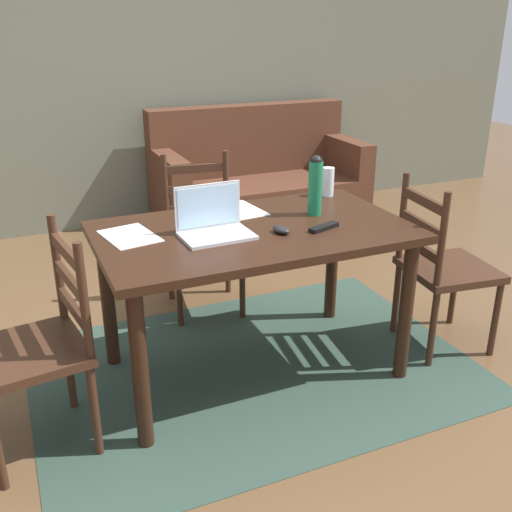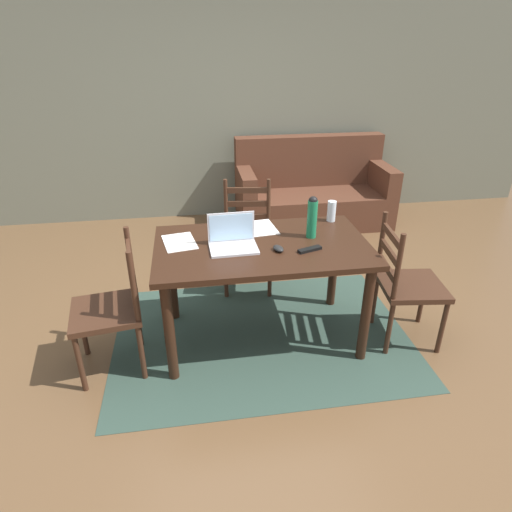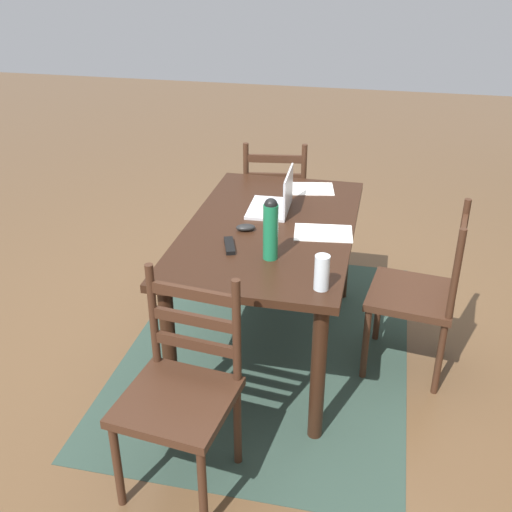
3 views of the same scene
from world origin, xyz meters
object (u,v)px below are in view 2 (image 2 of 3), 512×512
object	(u,v)px
couch	(312,193)
water_bottle	(312,216)
tv_remote	(310,249)
dining_table	(262,258)
laptop	(233,239)
chair_far_head	(248,238)
drinking_glass	(332,211)
computer_mouse	(278,248)
chair_left_near	(112,309)
chair_right_near	(406,285)

from	to	relation	value
couch	water_bottle	distance (m)	2.29
couch	tv_remote	distance (m)	2.48
dining_table	laptop	bearing A→B (deg)	-178.88
chair_far_head	water_bottle	xyz separation A→B (m)	(0.36, -0.74, 0.47)
dining_table	chair_far_head	size ratio (longest dim) A/B	1.56
couch	tv_remote	world-z (taller)	couch
laptop	drinking_glass	bearing A→B (deg)	23.27
water_bottle	computer_mouse	xyz separation A→B (m)	(-0.28, -0.19, -0.14)
dining_table	water_bottle	distance (m)	0.46
chair_far_head	water_bottle	world-z (taller)	water_bottle
chair_left_near	drinking_glass	size ratio (longest dim) A/B	5.94
laptop	tv_remote	size ratio (longest dim) A/B	1.93
couch	computer_mouse	world-z (taller)	couch
couch	drinking_glass	size ratio (longest dim) A/B	11.25
chair_left_near	computer_mouse	xyz separation A→B (m)	(1.12, 0.05, 0.33)
tv_remote	drinking_glass	bearing A→B (deg)	-50.62
couch	laptop	size ratio (longest dim) A/B	5.49
dining_table	couch	size ratio (longest dim) A/B	0.82
chair_right_near	computer_mouse	distance (m)	1.00
laptop	water_bottle	world-z (taller)	water_bottle
chair_far_head	drinking_glass	world-z (taller)	chair_far_head
chair_far_head	tv_remote	xyz separation A→B (m)	(0.29, -0.95, 0.33)
water_bottle	tv_remote	xyz separation A→B (m)	(-0.07, -0.22, -0.15)
tv_remote	computer_mouse	bearing A→B (deg)	62.27
chair_far_head	computer_mouse	xyz separation A→B (m)	(0.08, -0.92, 0.33)
chair_left_near	water_bottle	xyz separation A→B (m)	(1.39, 0.24, 0.47)
chair_left_near	water_bottle	world-z (taller)	water_bottle
couch	computer_mouse	distance (m)	2.52
laptop	chair_left_near	bearing A→B (deg)	-168.71
drinking_glass	dining_table	bearing A→B (deg)	-150.27
drinking_glass	tv_remote	distance (m)	0.58
computer_mouse	tv_remote	size ratio (longest dim) A/B	0.59
dining_table	chair_right_near	size ratio (longest dim) A/B	1.56
water_bottle	drinking_glass	bearing A→B (deg)	49.28
dining_table	computer_mouse	bearing A→B (deg)	-51.80
chair_far_head	tv_remote	bearing A→B (deg)	-72.92
couch	computer_mouse	bearing A→B (deg)	-111.10
couch	water_bottle	bearing A→B (deg)	-106.18
couch	drinking_glass	distance (m)	1.97
drinking_glass	tv_remote	world-z (taller)	drinking_glass
dining_table	chair_far_head	distance (m)	0.83
drinking_glass	laptop	bearing A→B (deg)	-156.73
couch	laptop	world-z (taller)	laptop
chair_far_head	chair_left_near	bearing A→B (deg)	-136.70
water_bottle	computer_mouse	distance (m)	0.36
laptop	tv_remote	xyz separation A→B (m)	(0.50, -0.14, -0.05)
dining_table	water_bottle	xyz separation A→B (m)	(0.37, 0.07, 0.26)
chair_far_head	chair_right_near	bearing A→B (deg)	-43.64
couch	chair_far_head	bearing A→B (deg)	-125.04
dining_table	couch	xyz separation A→B (m)	(0.98, 2.20, -0.32)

